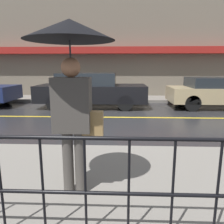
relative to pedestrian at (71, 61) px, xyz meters
name	(u,v)px	position (x,y,z in m)	size (l,w,h in m)	color
ground_plane	(123,117)	(0.63, 4.88, -1.74)	(80.00, 80.00, 0.00)	#262628
sidewalk_near	(126,183)	(0.63, 0.37, -1.67)	(28.00, 2.63, 0.14)	slate
sidewalk_far	(122,99)	(0.63, 8.98, -1.67)	(28.00, 1.82, 0.14)	slate
lane_marking	(123,117)	(0.63, 4.88, -1.74)	(25.20, 0.12, 0.01)	gold
building_storefront	(123,35)	(0.63, 10.02, 1.71)	(28.00, 0.85, 7.00)	#706656
railing_foreground	(129,175)	(0.63, -0.69, -0.99)	(12.00, 0.04, 0.95)	black
pedestrian	(71,61)	(0.00, 0.00, 0.00)	(1.00, 1.00, 2.04)	#4C4742
car_black	(91,90)	(-0.74, 6.88, -0.99)	(4.60, 1.84, 1.46)	black
car_tan	(216,92)	(4.54, 6.88, -1.07)	(3.91, 1.76, 1.29)	tan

